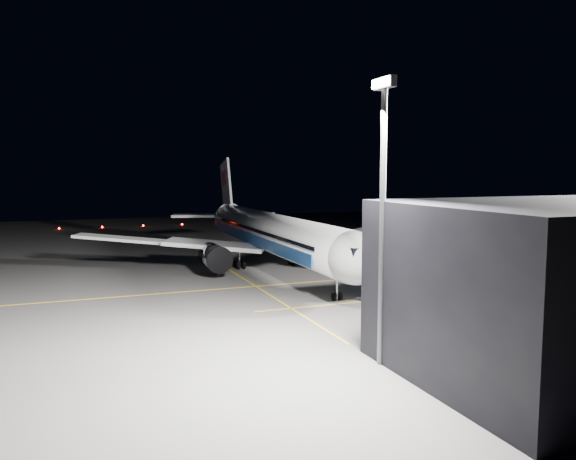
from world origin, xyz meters
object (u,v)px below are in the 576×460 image
(safety_cone_a, at_px, (337,255))
(safety_cone_b, at_px, (324,263))
(baggage_tug, at_px, (406,256))
(airliner, at_px, (272,234))
(jet_bridge, at_px, (481,253))
(service_truck, at_px, (406,327))
(floodlight_mast_south, at_px, (383,196))
(safety_cone_c, at_px, (296,258))

(safety_cone_a, xyz_separation_m, safety_cone_b, (6.86, -5.56, -0.03))
(baggage_tug, relative_size, safety_cone_b, 4.91)
(airliner, bearing_deg, jet_bridge, 38.04)
(jet_bridge, xyz_separation_m, service_truck, (15.17, -19.99, -2.96))
(airliner, relative_size, service_truck, 9.94)
(airliner, bearing_deg, floodlight_mast_south, -8.33)
(jet_bridge, bearing_deg, safety_cone_a, -172.30)
(safety_cone_c, bearing_deg, airliner, -44.36)
(safety_cone_c, bearing_deg, safety_cone_b, 15.41)
(safety_cone_c, bearing_deg, service_truck, -10.74)
(safety_cone_b, bearing_deg, service_truck, -15.15)
(airliner, distance_m, safety_cone_a, 16.36)
(airliner, bearing_deg, safety_cone_c, 135.64)
(airliner, relative_size, safety_cone_a, 101.89)
(jet_bridge, height_order, service_truck, jet_bridge)
(safety_cone_a, bearing_deg, baggage_tug, 44.08)
(airliner, height_order, safety_cone_b, airliner)
(safety_cone_a, bearing_deg, airliner, -63.68)
(airliner, bearing_deg, safety_cone_a, 116.32)
(airliner, height_order, baggage_tug, airliner)
(safety_cone_b, bearing_deg, baggage_tug, 84.13)
(jet_bridge, relative_size, floodlight_mast_south, 1.66)
(service_truck, height_order, safety_cone_c, service_truck)
(jet_bridge, height_order, safety_cone_c, jet_bridge)
(safety_cone_b, xyz_separation_m, safety_cone_c, (-6.69, -1.84, -0.01))
(baggage_tug, height_order, safety_cone_c, baggage_tug)
(jet_bridge, relative_size, service_truck, 5.56)
(floodlight_mast_south, distance_m, service_truck, 11.84)
(jet_bridge, bearing_deg, service_truck, -52.81)
(floodlight_mast_south, bearing_deg, airliner, 171.67)
(airliner, bearing_deg, service_truck, -2.89)
(floodlight_mast_south, distance_m, safety_cone_c, 50.92)
(safety_cone_b, distance_m, safety_cone_c, 6.93)
(baggage_tug, distance_m, safety_cone_c, 17.40)
(service_truck, height_order, safety_cone_a, service_truck)
(airliner, height_order, service_truck, airliner)
(service_truck, bearing_deg, jet_bridge, 120.14)
(airliner, distance_m, safety_cone_c, 10.64)
(airliner, relative_size, floodlight_mast_south, 2.97)
(safety_cone_b, bearing_deg, jet_bridge, 22.57)
(service_truck, height_order, baggage_tug, service_truck)
(jet_bridge, relative_size, safety_cone_a, 57.01)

